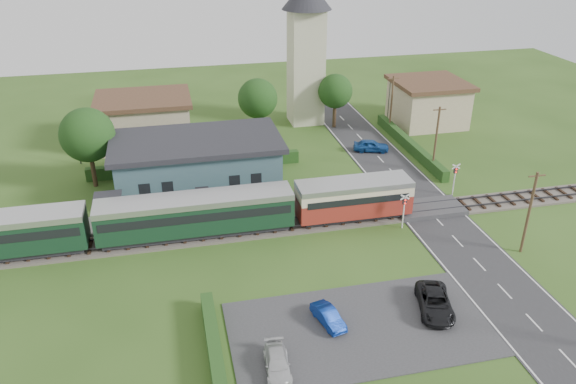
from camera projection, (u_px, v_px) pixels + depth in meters
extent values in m
plane|color=#2D4C19|center=(329.00, 234.00, 47.43)|extent=(120.00, 120.00, 0.00)
cube|color=#4C443D|center=(323.00, 221.00, 49.12)|extent=(76.00, 3.20, 0.20)
cube|color=#3F3F47|center=(325.00, 222.00, 48.36)|extent=(76.00, 0.08, 0.15)
cube|color=#3F3F47|center=(321.00, 214.00, 49.61)|extent=(76.00, 0.08, 0.15)
cube|color=#28282B|center=(438.00, 221.00, 49.38)|extent=(6.00, 70.00, 0.05)
cube|color=#333335|center=(359.00, 328.00, 36.65)|extent=(17.00, 9.00, 0.08)
cube|color=#333335|center=(429.00, 208.00, 51.03)|extent=(6.20, 3.40, 0.45)
cube|color=gray|center=(205.00, 215.00, 49.89)|extent=(30.00, 3.00, 0.45)
cube|color=#BFBB9C|center=(109.00, 211.00, 47.68)|extent=(2.00, 2.00, 2.40)
cube|color=#232328|center=(107.00, 197.00, 47.11)|extent=(2.30, 2.30, 0.15)
cube|color=#3C5B60|center=(198.00, 167.00, 53.97)|extent=(15.00, 8.00, 4.80)
cube|color=#232328|center=(196.00, 141.00, 52.78)|extent=(16.00, 9.00, 0.50)
cube|color=#232328|center=(202.00, 197.00, 51.12)|extent=(1.20, 0.12, 2.20)
cube|color=black|center=(145.00, 190.00, 49.56)|extent=(1.00, 0.12, 1.20)
cube|color=black|center=(168.00, 187.00, 49.95)|extent=(1.00, 0.12, 1.20)
cube|color=black|center=(235.00, 181.00, 51.13)|extent=(1.00, 0.12, 1.20)
cube|color=black|center=(256.00, 179.00, 51.52)|extent=(1.00, 0.12, 1.20)
cube|color=#232328|center=(353.00, 213.00, 49.44)|extent=(9.00, 2.20, 0.50)
cube|color=maroon|center=(353.00, 203.00, 48.99)|extent=(10.00, 2.80, 1.80)
cube|color=beige|center=(354.00, 191.00, 48.43)|extent=(10.00, 2.82, 0.90)
cube|color=black|center=(354.00, 194.00, 48.58)|extent=(9.00, 2.88, 0.60)
cube|color=#B0B1B3|center=(354.00, 184.00, 48.14)|extent=(10.00, 2.90, 0.45)
cube|color=#232328|center=(197.00, 231.00, 46.77)|extent=(15.20, 2.20, 0.50)
cube|color=#12301E|center=(196.00, 215.00, 46.09)|extent=(16.00, 2.80, 2.60)
cube|color=black|center=(196.00, 211.00, 45.91)|extent=(15.40, 2.86, 0.70)
cube|color=#B0B1B3|center=(195.00, 200.00, 45.46)|extent=(16.00, 2.90, 0.50)
cube|color=#BFBB9C|center=(306.00, 68.00, 69.67)|extent=(4.00, 4.00, 14.00)
cube|color=tan|center=(145.00, 122.00, 65.15)|extent=(10.00, 8.00, 5.00)
cube|color=#472D1E|center=(142.00, 99.00, 63.91)|extent=(10.80, 8.80, 0.50)
cube|color=tan|center=(428.00, 104.00, 71.15)|extent=(8.00, 8.00, 5.00)
cube|color=#472D1E|center=(430.00, 83.00, 69.91)|extent=(8.80, 8.80, 0.50)
cube|color=#193814|center=(213.00, 344.00, 34.54)|extent=(0.80, 9.00, 1.20)
cube|color=#193814|center=(409.00, 145.00, 63.89)|extent=(0.80, 18.00, 1.20)
cube|color=#193814|center=(196.00, 165.00, 58.68)|extent=(22.00, 0.80, 1.30)
cylinder|color=#332316|center=(93.00, 167.00, 54.77)|extent=(0.44, 0.44, 4.12)
sphere|color=#143311|center=(87.00, 135.00, 53.27)|extent=(5.20, 5.20, 5.20)
cylinder|color=#332316|center=(258.00, 124.00, 66.22)|extent=(0.44, 0.44, 3.85)
sphere|color=#143311|center=(258.00, 98.00, 64.82)|extent=(4.60, 4.60, 4.60)
cylinder|color=#332316|center=(334.00, 114.00, 69.98)|extent=(0.44, 0.44, 3.58)
sphere|color=#143311|center=(335.00, 91.00, 68.68)|extent=(4.20, 4.20, 4.20)
cylinder|color=#473321|center=(529.00, 213.00, 43.41)|extent=(0.22, 0.22, 7.00)
cube|color=#473321|center=(537.00, 176.00, 41.98)|extent=(1.40, 0.10, 0.10)
cylinder|color=#473321|center=(436.00, 140.00, 57.36)|extent=(0.22, 0.22, 7.00)
cube|color=#473321|center=(440.00, 110.00, 55.92)|extent=(1.40, 0.10, 0.10)
cylinder|color=#473321|center=(391.00, 104.00, 67.82)|extent=(0.22, 0.22, 7.00)
cube|color=#473321|center=(394.00, 78.00, 66.38)|extent=(1.40, 0.10, 0.10)
cylinder|color=silver|center=(403.00, 213.00, 47.66)|extent=(0.12, 0.12, 3.00)
cube|color=#232328|center=(405.00, 201.00, 47.17)|extent=(0.35, 0.18, 0.55)
sphere|color=#FF190C|center=(405.00, 200.00, 46.99)|extent=(0.14, 0.14, 0.14)
sphere|color=#FF190C|center=(405.00, 203.00, 47.13)|extent=(0.14, 0.14, 0.14)
cube|color=silver|center=(405.00, 197.00, 46.99)|extent=(0.84, 0.05, 0.55)
cube|color=silver|center=(405.00, 197.00, 46.99)|extent=(0.84, 0.05, 0.55)
cylinder|color=silver|center=(454.00, 181.00, 53.26)|extent=(0.12, 0.12, 3.00)
cube|color=#232328|center=(456.00, 170.00, 52.76)|extent=(0.35, 0.18, 0.55)
sphere|color=#FF190C|center=(456.00, 169.00, 52.59)|extent=(0.14, 0.14, 0.14)
sphere|color=#FF190C|center=(456.00, 172.00, 52.73)|extent=(0.14, 0.14, 0.14)
cube|color=silver|center=(456.00, 166.00, 52.58)|extent=(0.84, 0.05, 0.55)
cube|color=silver|center=(456.00, 166.00, 52.58)|extent=(0.84, 0.05, 0.55)
cylinder|color=#3F3F47|center=(77.00, 142.00, 59.41)|extent=(0.14, 0.14, 5.00)
sphere|color=orange|center=(73.00, 120.00, 58.29)|extent=(0.30, 0.30, 0.30)
cylinder|color=#3F3F47|center=(389.00, 99.00, 72.98)|extent=(0.14, 0.14, 5.00)
sphere|color=orange|center=(391.00, 80.00, 71.86)|extent=(0.30, 0.30, 0.30)
imported|color=#184890|center=(371.00, 146.00, 63.32)|extent=(4.25, 2.69, 1.35)
imported|color=navy|center=(328.00, 317.00, 36.85)|extent=(1.86, 3.33, 1.04)
imported|color=silver|center=(277.00, 363.00, 33.05)|extent=(1.73, 3.67, 1.04)
imported|color=black|center=(435.00, 302.00, 37.99)|extent=(3.30, 5.01, 1.28)
imported|color=gray|center=(298.00, 192.00, 51.35)|extent=(0.73, 0.50, 1.95)
imported|color=gray|center=(121.00, 217.00, 47.40)|extent=(0.92, 1.02, 1.70)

